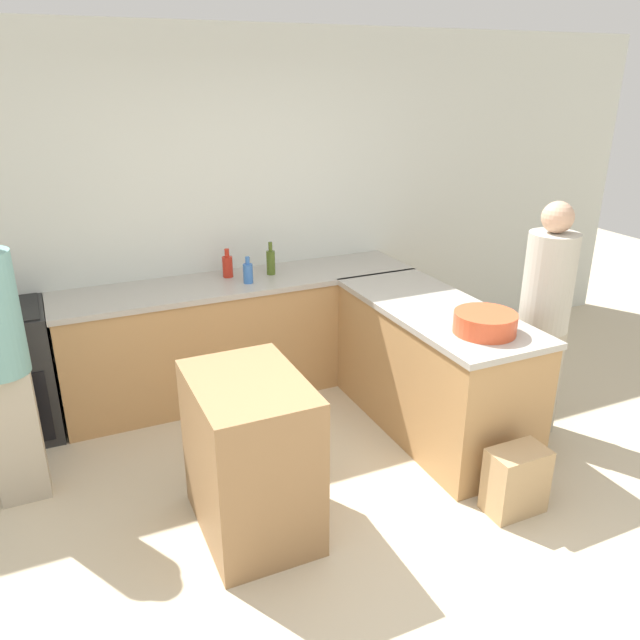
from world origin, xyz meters
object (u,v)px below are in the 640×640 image
Objects in this scene: person_at_peninsula at (544,314)px; paper_bag at (516,481)px; island_table at (251,456)px; olive_oil_bottle at (271,262)px; hot_sauce_bottle at (228,266)px; water_bottle_blue at (248,273)px; mixing_bowl at (485,323)px.

person_at_peninsula is 1.16m from paper_bag.
olive_oil_bottle reaches higher than island_table.
hot_sauce_bottle is at bearing 167.03° from olive_oil_bottle.
hot_sauce_bottle is at bearing 114.35° from paper_bag.
olive_oil_bottle is 2.38m from paper_bag.
paper_bag is (0.90, -2.00, -0.79)m from water_bottle_blue.
mixing_bowl is 0.62m from person_at_peninsula.
olive_oil_bottle reaches higher than hot_sauce_bottle.
island_table is 2.14m from person_at_peninsula.
person_at_peninsula is (2.10, 0.14, 0.43)m from island_table.
mixing_bowl is 1.47× the size of olive_oil_bottle.
island_table is at bearing -176.12° from person_at_peninsula.
person_at_peninsula reaches higher than island_table.
water_bottle_blue is at bearing 114.31° from paper_bag.
person_at_peninsula is at bearing 12.96° from mixing_bowl.
mixing_bowl is 1.80m from olive_oil_bottle.
island_table reaches higher than paper_bag.
mixing_bowl is 1.71× the size of hot_sauce_bottle.
hot_sauce_bottle reaches higher than water_bottle_blue.
island_table is 2.28× the size of paper_bag.
water_bottle_blue is at bearing 71.34° from island_table.
water_bottle_blue is (0.51, 1.50, 0.54)m from island_table.
island_table is 1.52m from paper_bag.
person_at_peninsula is at bearing -40.59° from water_bottle_blue.
olive_oil_bottle is at bearing 65.76° from island_table.
mixing_bowl is at bearing -56.67° from water_bottle_blue.
person_at_peninsula is (0.60, 0.14, -0.09)m from mixing_bowl.
island_table is 2.41× the size of mixing_bowl.
island_table is at bearing -108.66° from water_bottle_blue.
mixing_bowl is at bearing -65.07° from olive_oil_bottle.
olive_oil_bottle is at bearing 114.93° from mixing_bowl.
mixing_bowl is at bearing -167.04° from person_at_peninsula.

